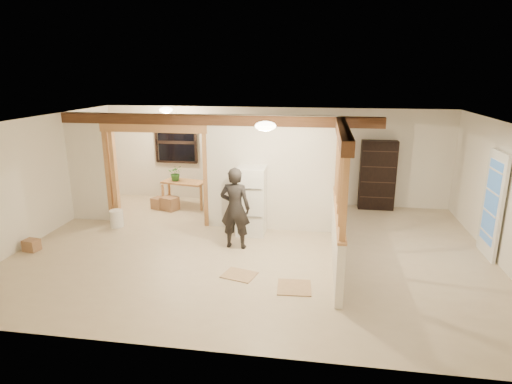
% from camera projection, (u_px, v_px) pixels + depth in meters
% --- Properties ---
extents(floor, '(9.00, 6.50, 0.01)m').
position_uv_depth(floor, '(253.00, 249.00, 8.42)').
color(floor, '#C3AF91').
rests_on(floor, ground).
extents(ceiling, '(9.00, 6.50, 0.01)m').
position_uv_depth(ceiling, '(253.00, 121.00, 7.75)').
color(ceiling, white).
extents(wall_back, '(9.00, 0.01, 2.50)m').
position_uv_depth(wall_back, '(273.00, 156.00, 11.18)').
color(wall_back, silver).
rests_on(wall_back, floor).
extents(wall_front, '(9.00, 0.01, 2.50)m').
position_uv_depth(wall_front, '(208.00, 260.00, 4.99)').
color(wall_front, silver).
rests_on(wall_front, floor).
extents(wall_left, '(0.01, 6.50, 2.50)m').
position_uv_depth(wall_left, '(36.00, 179.00, 8.75)').
color(wall_left, silver).
rests_on(wall_left, floor).
extents(wall_right, '(0.01, 6.50, 2.50)m').
position_uv_depth(wall_right, '(508.00, 198.00, 7.42)').
color(wall_right, silver).
rests_on(wall_right, floor).
extents(partition_left_stub, '(0.90, 0.12, 2.50)m').
position_uv_depth(partition_left_stub, '(88.00, 167.00, 9.82)').
color(partition_left_stub, silver).
rests_on(partition_left_stub, floor).
extents(partition_center, '(2.80, 0.12, 2.50)m').
position_uv_depth(partition_center, '(271.00, 174.00, 9.20)').
color(partition_center, silver).
rests_on(partition_center, floor).
extents(doorway_frame, '(2.46, 0.14, 2.20)m').
position_uv_depth(doorway_frame, '(156.00, 176.00, 9.62)').
color(doorway_frame, '#B9814D').
rests_on(doorway_frame, floor).
extents(header_beam_back, '(7.00, 0.18, 0.22)m').
position_uv_depth(header_beam_back, '(215.00, 120.00, 9.07)').
color(header_beam_back, '#502F1B').
rests_on(header_beam_back, ceiling).
extents(header_beam_right, '(0.18, 3.30, 0.22)m').
position_uv_depth(header_beam_right, '(343.00, 133.00, 7.16)').
color(header_beam_right, '#502F1B').
rests_on(header_beam_right, ceiling).
extents(pony_wall, '(0.12, 3.20, 1.00)m').
position_uv_depth(pony_wall, '(337.00, 237.00, 7.67)').
color(pony_wall, silver).
rests_on(pony_wall, floor).
extents(stud_partition, '(0.14, 3.20, 1.32)m').
position_uv_depth(stud_partition, '(341.00, 175.00, 7.36)').
color(stud_partition, '#B9814D').
rests_on(stud_partition, pony_wall).
extents(window_back, '(1.12, 0.10, 1.10)m').
position_uv_depth(window_back, '(176.00, 142.00, 11.40)').
color(window_back, black).
rests_on(window_back, wall_back).
extents(french_door, '(0.12, 0.86, 2.00)m').
position_uv_depth(french_door, '(493.00, 205.00, 7.88)').
color(french_door, white).
rests_on(french_door, floor).
extents(ceiling_dome_main, '(0.36, 0.36, 0.16)m').
position_uv_depth(ceiling_dome_main, '(265.00, 126.00, 7.23)').
color(ceiling_dome_main, '#FFEABF').
rests_on(ceiling_dome_main, ceiling).
extents(ceiling_dome_util, '(0.32, 0.32, 0.14)m').
position_uv_depth(ceiling_dome_util, '(166.00, 110.00, 10.31)').
color(ceiling_dome_util, '#FFEABF').
rests_on(ceiling_dome_util, ceiling).
extents(hanging_bulb, '(0.07, 0.07, 0.07)m').
position_uv_depth(hanging_bulb, '(177.00, 126.00, 9.65)').
color(hanging_bulb, '#FFD88C').
rests_on(hanging_bulb, ceiling).
extents(refrigerator, '(0.60, 0.58, 1.46)m').
position_uv_depth(refrigerator, '(251.00, 201.00, 9.06)').
color(refrigerator, silver).
rests_on(refrigerator, floor).
extents(woman, '(0.61, 0.41, 1.62)m').
position_uv_depth(woman, '(235.00, 208.00, 8.30)').
color(woman, black).
rests_on(woman, floor).
extents(work_table, '(1.18, 0.76, 0.69)m').
position_uv_depth(work_table, '(185.00, 194.00, 10.96)').
color(work_table, '#B9814D').
rests_on(work_table, floor).
extents(potted_plant, '(0.43, 0.39, 0.40)m').
position_uv_depth(potted_plant, '(176.00, 173.00, 10.86)').
color(potted_plant, '#32602B').
rests_on(potted_plant, work_table).
extents(shop_vac, '(0.57, 0.57, 0.63)m').
position_uv_depth(shop_vac, '(104.00, 196.00, 10.91)').
color(shop_vac, '#B41613').
rests_on(shop_vac, floor).
extents(bookshelf, '(0.87, 0.29, 1.75)m').
position_uv_depth(bookshelf, '(378.00, 175.00, 10.68)').
color(bookshelf, black).
rests_on(bookshelf, floor).
extents(bucket, '(0.36, 0.36, 0.38)m').
position_uv_depth(bucket, '(117.00, 218.00, 9.59)').
color(bucket, silver).
rests_on(bucket, floor).
extents(box_util_a, '(0.49, 0.46, 0.33)m').
position_uv_depth(box_util_a, '(170.00, 204.00, 10.77)').
color(box_util_a, '#956A48').
rests_on(box_util_a, floor).
extents(box_util_b, '(0.39, 0.39, 0.28)m').
position_uv_depth(box_util_b, '(159.00, 203.00, 10.90)').
color(box_util_b, '#956A48').
rests_on(box_util_b, floor).
extents(box_front, '(0.31, 0.27, 0.23)m').
position_uv_depth(box_front, '(31.00, 245.00, 8.32)').
color(box_front, '#956A48').
rests_on(box_front, floor).
extents(floor_panel_near, '(0.57, 0.57, 0.02)m').
position_uv_depth(floor_panel_near, '(294.00, 287.00, 6.90)').
color(floor_panel_near, tan).
rests_on(floor_panel_near, floor).
extents(floor_panel_far, '(0.64, 0.56, 0.02)m').
position_uv_depth(floor_panel_far, '(239.00, 275.00, 7.33)').
color(floor_panel_far, tan).
rests_on(floor_panel_far, floor).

